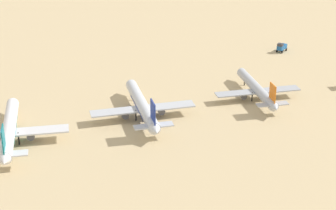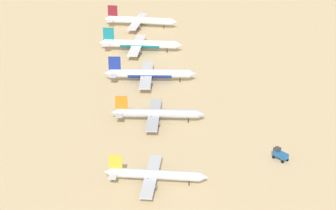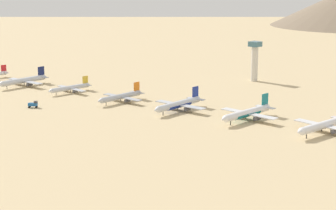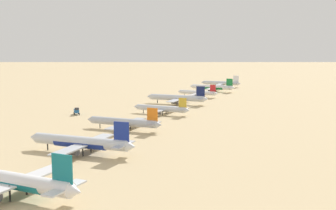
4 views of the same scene
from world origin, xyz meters
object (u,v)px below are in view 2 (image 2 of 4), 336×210
at_px(parked_jet_4, 154,175).
at_px(parked_jet_6, 149,74).
at_px(parked_jet_8, 139,20).
at_px(parked_jet_5, 156,113).
at_px(parked_jet_7, 139,44).
at_px(service_truck, 280,154).

xyz_separation_m(parked_jet_4, parked_jet_6, (-14.85, 83.97, 0.71)).
bearing_deg(parked_jet_6, parked_jet_8, 102.81).
xyz_separation_m(parked_jet_5, parked_jet_8, (-27.47, 120.57, 0.55)).
xyz_separation_m(parked_jet_5, parked_jet_6, (-9.08, 39.68, 0.41)).
bearing_deg(parked_jet_5, parked_jet_8, 102.83).
bearing_deg(parked_jet_7, parked_jet_4, -78.10).
bearing_deg(parked_jet_4, parked_jet_7, 101.90).
xyz_separation_m(parked_jet_7, parked_jet_8, (-7.19, 41.27, 0.03)).
distance_m(parked_jet_5, parked_jet_6, 40.71).
bearing_deg(parked_jet_5, parked_jet_7, 104.34).
xyz_separation_m(parked_jet_4, parked_jet_7, (-26.05, 123.59, 0.82)).
bearing_deg(parked_jet_6, parked_jet_4, -79.97).
height_order(parked_jet_4, parked_jet_5, parked_jet_5).
distance_m(parked_jet_4, service_truck, 44.74).
relative_size(parked_jet_6, parked_jet_7, 0.97).
distance_m(parked_jet_4, parked_jet_6, 85.28).
bearing_deg(parked_jet_8, parked_jet_7, -80.12).
xyz_separation_m(parked_jet_4, parked_jet_8, (-33.24, 164.85, 0.86)).
relative_size(parked_jet_4, service_truck, 6.00).
height_order(parked_jet_6, parked_jet_7, parked_jet_7).
distance_m(parked_jet_7, service_truck, 122.08).
height_order(parked_jet_4, parked_jet_6, parked_jet_6).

